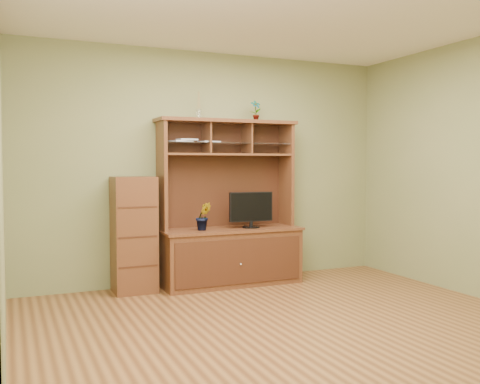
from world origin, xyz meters
TOP-DOWN VIEW (x-y plane):
  - room at (0.00, 0.00)m, footprint 4.54×4.04m
  - media_hutch at (0.13, 1.73)m, footprint 1.66×0.61m
  - monitor at (0.37, 1.64)m, footprint 0.52×0.20m
  - orchid_plant at (-0.22, 1.65)m, footprint 0.19×0.17m
  - top_plant at (0.50, 1.80)m, footprint 0.13×0.09m
  - reed_diffuser at (-0.21, 1.80)m, footprint 0.06×0.06m
  - magazines at (-0.29, 1.81)m, footprint 0.58×0.22m
  - side_cabinet at (-0.97, 1.78)m, footprint 0.45×0.41m

SIDE VIEW (x-z plane):
  - media_hutch at x=0.13m, z-range -0.43..1.47m
  - side_cabinet at x=-0.97m, z-range 0.00..1.25m
  - orchid_plant at x=-0.22m, z-range 0.65..0.96m
  - monitor at x=0.37m, z-range 0.66..1.08m
  - room at x=0.00m, z-range -0.02..2.72m
  - magazines at x=-0.29m, z-range 1.63..1.67m
  - reed_diffuser at x=-0.21m, z-range 1.87..2.17m
  - top_plant at x=0.50m, z-range 1.90..2.15m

